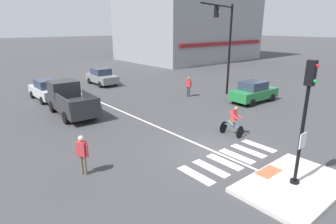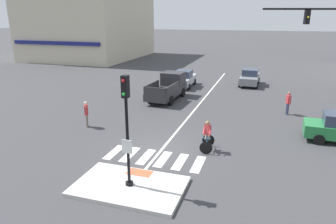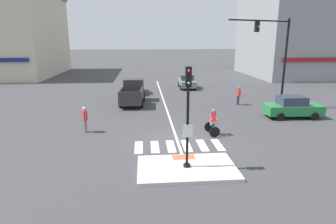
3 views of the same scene
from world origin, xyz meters
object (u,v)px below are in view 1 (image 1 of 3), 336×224
at_px(car_green_cross_right, 254,92).
at_px(cyclist, 233,120).
at_px(traffic_light_mast, 226,37).
at_px(car_silver_westbound_distant, 47,90).
at_px(pedestrian_at_curb_left, 82,152).
at_px(car_grey_eastbound_distant, 102,77).
at_px(signal_pole, 305,113).
at_px(pickup_truck_charcoal_westbound_far, 70,100).
at_px(pedestrian_waiting_far_side, 189,85).

height_order(car_green_cross_right, cyclist, cyclist).
xyz_separation_m(traffic_light_mast, cyclist, (-6.54, -6.11, -3.98)).
height_order(car_silver_westbound_distant, pedestrian_at_curb_left, pedestrian_at_curb_left).
height_order(car_green_cross_right, car_silver_westbound_distant, same).
bearing_deg(traffic_light_mast, car_green_cross_right, -81.81).
relative_size(car_silver_westbound_distant, car_grey_eastbound_distant, 1.00).
height_order(car_grey_eastbound_distant, pedestrian_at_curb_left, pedestrian_at_curb_left).
bearing_deg(car_grey_eastbound_distant, signal_pole, -98.72).
bearing_deg(car_silver_westbound_distant, car_green_cross_right, -42.42).
bearing_deg(pedestrian_at_curb_left, car_green_cross_right, 8.29).
distance_m(traffic_light_mast, pedestrian_at_curb_left, 15.75).
bearing_deg(pedestrian_at_curb_left, car_grey_eastbound_distant, 60.63).
bearing_deg(pedestrian_at_curb_left, car_silver_westbound_distant, 78.18).
relative_size(car_silver_westbound_distant, pedestrian_at_curb_left, 2.47).
bearing_deg(car_green_cross_right, pedestrian_at_curb_left, -171.71).
bearing_deg(cyclist, car_grey_eastbound_distant, 86.53).
height_order(signal_pole, pedestrian_at_curb_left, signal_pole).
bearing_deg(pickup_truck_charcoal_westbound_far, pedestrian_at_curb_left, -108.25).
height_order(traffic_light_mast, car_grey_eastbound_distant, traffic_light_mast).
xyz_separation_m(pedestrian_at_curb_left, pedestrian_waiting_far_side, (12.19, 6.66, 0.00)).
bearing_deg(car_silver_westbound_distant, cyclist, -70.33).
distance_m(car_green_cross_right, cyclist, 7.71).
bearing_deg(pickup_truck_charcoal_westbound_far, car_green_cross_right, -26.97).
height_order(signal_pole, car_green_cross_right, signal_pole).
relative_size(signal_pole, pickup_truck_charcoal_westbound_far, 0.87).
bearing_deg(traffic_light_mast, cyclist, -136.92).
distance_m(signal_pole, car_green_cross_right, 12.40).
distance_m(car_silver_westbound_distant, pedestrian_at_curb_left, 13.50).
height_order(car_green_cross_right, pickup_truck_charcoal_westbound_far, pickup_truck_charcoal_westbound_far).
bearing_deg(pedestrian_waiting_far_side, cyclist, -118.47).
distance_m(car_green_cross_right, car_grey_eastbound_distant, 14.97).
height_order(signal_pole, traffic_light_mast, traffic_light_mast).
bearing_deg(cyclist, pedestrian_waiting_far_side, 61.53).
distance_m(signal_pole, car_silver_westbound_distant, 19.38).
bearing_deg(car_silver_westbound_distant, car_grey_eastbound_distant, 23.65).
relative_size(traffic_light_mast, pickup_truck_charcoal_westbound_far, 1.42).
distance_m(traffic_light_mast, car_silver_westbound_distant, 14.90).
height_order(traffic_light_mast, cyclist, traffic_light_mast).
bearing_deg(pedestrian_at_curb_left, signal_pole, -46.12).
height_order(car_grey_eastbound_distant, pedestrian_waiting_far_side, pedestrian_waiting_far_side).
distance_m(car_green_cross_right, pedestrian_waiting_far_side, 5.23).
height_order(signal_pole, pedestrian_waiting_far_side, signal_pole).
bearing_deg(car_silver_westbound_distant, pickup_truck_charcoal_westbound_far, -90.22).
relative_size(signal_pole, pedestrian_at_curb_left, 2.70).
height_order(car_green_cross_right, pedestrian_waiting_far_side, pedestrian_waiting_far_side).
xyz_separation_m(cyclist, pedestrian_waiting_far_side, (4.27, 7.87, 0.11)).
xyz_separation_m(signal_pole, cyclist, (2.30, 4.63, -2.00)).
bearing_deg(car_green_cross_right, cyclist, -154.03).
relative_size(signal_pole, car_silver_westbound_distant, 1.09).
bearing_deg(pedestrian_waiting_far_side, car_green_cross_right, -59.33).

